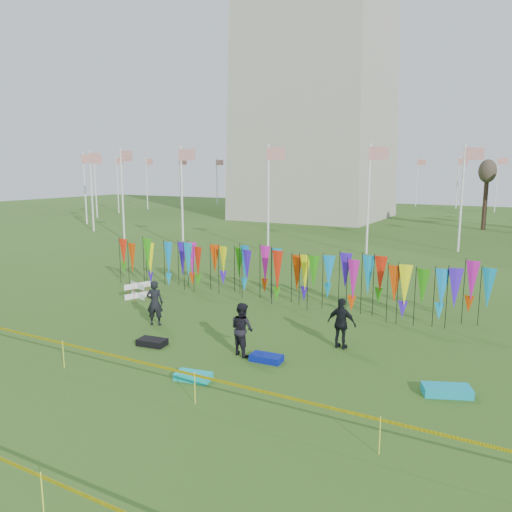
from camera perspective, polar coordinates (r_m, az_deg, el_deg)
The scene contains 12 objects.
ground at distance 17.08m, azimuth -11.32°, elevation -11.58°, with size 160.00×160.00×0.00m, color #2C4C15.
flagpole_ring at distance 64.86m, azimuth 6.81°, elevation 7.91°, with size 57.40×56.16×8.00m.
banner_row at distance 23.30m, azimuth 2.52°, elevation -1.47°, with size 18.64×0.64×2.49m.
caution_tape_near at distance 15.65m, azimuth -16.67°, elevation -10.81°, with size 26.00×0.02×0.90m.
box_kite at distance 24.90m, azimuth -13.37°, elevation -3.86°, with size 0.70×0.70×0.78m.
person_left at distance 20.45m, azimuth -11.50°, elevation -5.27°, with size 0.67×0.49×1.84m, color black.
person_mid at distance 16.95m, azimuth -1.60°, elevation -8.33°, with size 0.88×0.54×1.80m, color black.
person_right at distance 17.76m, azimuth 9.76°, elevation -7.61°, with size 1.05×0.60×1.80m, color black.
kite_bag_turquoise at distance 15.41m, azimuth -7.20°, elevation -13.48°, with size 1.08×0.54×0.22m, color #0DC4C5.
kite_bag_blue at distance 16.64m, azimuth 1.21°, elevation -11.57°, with size 1.04×0.54×0.22m, color #091A92.
kite_bag_black at distance 18.41m, azimuth -11.78°, elevation -9.61°, with size 1.01×0.58×0.23m, color black.
kite_bag_teal at distance 15.32m, azimuth 20.97°, elevation -14.16°, with size 1.30×0.62×0.25m, color #0DA4C2.
Camera 1 is at (10.39, -12.05, 6.21)m, focal length 35.00 mm.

